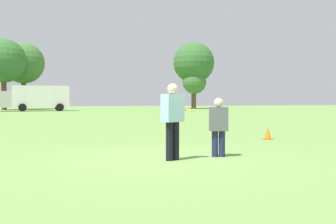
% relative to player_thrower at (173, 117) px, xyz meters
% --- Properties ---
extents(ground_plane, '(159.58, 159.58, 0.00)m').
position_rel_player_thrower_xyz_m(ground_plane, '(-0.23, 0.19, -1.03)').
color(ground_plane, '#6B9347').
extents(player_thrower, '(0.58, 0.49, 1.83)m').
position_rel_player_thrower_xyz_m(player_thrower, '(0.00, 0.00, 0.00)').
color(player_thrower, black).
rests_on(player_thrower, ground).
extents(player_defender, '(0.51, 0.38, 1.49)m').
position_rel_player_thrower_xyz_m(player_defender, '(1.28, 0.27, -0.21)').
color(player_defender, '#1E234C').
rests_on(player_defender, ground).
extents(frisbee, '(0.27, 0.27, 0.07)m').
position_rel_player_thrower_xyz_m(frisbee, '(0.44, 0.12, 0.16)').
color(frisbee, yellow).
extents(traffic_cone, '(0.32, 0.32, 0.48)m').
position_rel_player_thrower_xyz_m(traffic_cone, '(4.70, 3.95, -0.80)').
color(traffic_cone, '#D8590C').
rests_on(traffic_cone, ground).
extents(box_truck, '(8.66, 3.44, 3.18)m').
position_rel_player_thrower_xyz_m(box_truck, '(-5.62, 44.01, 0.72)').
color(box_truck, white).
rests_on(box_truck, ground).
extents(tree_west_oak, '(6.08, 6.08, 9.88)m').
position_rel_player_thrower_xyz_m(tree_west_oak, '(-10.17, 50.40, 5.77)').
color(tree_west_oak, brown).
rests_on(tree_west_oak, ground).
extents(tree_west_maple, '(6.12, 6.12, 9.95)m').
position_rel_player_thrower_xyz_m(tree_west_maple, '(-7.89, 54.08, 5.81)').
color(tree_west_maple, brown).
rests_on(tree_west_maple, ground).
extents(tree_center_elm, '(3.73, 3.73, 6.06)m').
position_rel_player_thrower_xyz_m(tree_center_elm, '(17.59, 50.28, 3.14)').
color(tree_center_elm, brown).
rests_on(tree_center_elm, ground).
extents(tree_east_birch, '(6.46, 6.46, 10.50)m').
position_rel_player_thrower_xyz_m(tree_east_birch, '(17.76, 51.08, 6.19)').
color(tree_east_birch, brown).
rests_on(tree_east_birch, ground).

